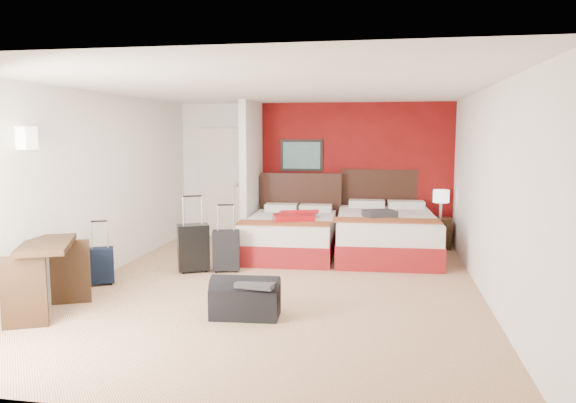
% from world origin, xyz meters
% --- Properties ---
extents(ground, '(6.50, 6.50, 0.00)m').
position_xyz_m(ground, '(0.00, 0.00, 0.00)').
color(ground, tan).
rests_on(ground, ground).
extents(room_walls, '(5.02, 6.52, 2.50)m').
position_xyz_m(room_walls, '(-1.40, 1.42, 1.26)').
color(room_walls, white).
rests_on(room_walls, ground).
extents(red_accent_panel, '(3.50, 0.04, 2.50)m').
position_xyz_m(red_accent_panel, '(0.75, 3.23, 1.25)').
color(red_accent_panel, maroon).
rests_on(red_accent_panel, ground).
extents(partition_wall, '(0.12, 1.20, 2.50)m').
position_xyz_m(partition_wall, '(-1.00, 2.61, 1.25)').
color(partition_wall, silver).
rests_on(partition_wall, ground).
extents(entry_door, '(0.82, 0.06, 2.05)m').
position_xyz_m(entry_door, '(-1.75, 3.20, 1.02)').
color(entry_door, silver).
rests_on(entry_door, ground).
extents(bed_left, '(1.47, 2.04, 0.59)m').
position_xyz_m(bed_left, '(-0.17, 1.88, 0.30)').
color(bed_left, white).
rests_on(bed_left, ground).
extents(bed_right, '(1.66, 2.29, 0.66)m').
position_xyz_m(bed_right, '(1.34, 2.07, 0.33)').
color(bed_right, white).
rests_on(bed_right, ground).
extents(red_suitcase_open, '(0.85, 0.99, 0.10)m').
position_xyz_m(red_suitcase_open, '(-0.07, 1.78, 0.65)').
color(red_suitcase_open, '#A00D13').
rests_on(red_suitcase_open, bed_left).
extents(jacket_bundle, '(0.56, 0.52, 0.11)m').
position_xyz_m(jacket_bundle, '(1.24, 1.77, 0.72)').
color(jacket_bundle, '#343438').
rests_on(jacket_bundle, bed_right).
extents(nightstand, '(0.39, 0.39, 0.52)m').
position_xyz_m(nightstand, '(2.25, 2.82, 0.26)').
color(nightstand, black).
rests_on(nightstand, ground).
extents(table_lamp, '(0.29, 0.29, 0.48)m').
position_xyz_m(table_lamp, '(2.25, 2.82, 0.76)').
color(table_lamp, white).
rests_on(table_lamp, nightstand).
extents(suitcase_black, '(0.51, 0.43, 0.65)m').
position_xyz_m(suitcase_black, '(-1.34, 0.54, 0.32)').
color(suitcase_black, black).
rests_on(suitcase_black, ground).
extents(suitcase_charcoal, '(0.42, 0.31, 0.55)m').
position_xyz_m(suitcase_charcoal, '(-0.89, 0.64, 0.28)').
color(suitcase_charcoal, black).
rests_on(suitcase_charcoal, ground).
extents(suitcase_navy, '(0.38, 0.33, 0.45)m').
position_xyz_m(suitcase_navy, '(-2.29, -0.30, 0.23)').
color(suitcase_navy, black).
rests_on(suitcase_navy, ground).
extents(duffel_bag, '(0.75, 0.44, 0.37)m').
position_xyz_m(duffel_bag, '(-0.13, -1.19, 0.18)').
color(duffel_bag, black).
rests_on(duffel_bag, ground).
extents(jacket_draped, '(0.44, 0.39, 0.05)m').
position_xyz_m(jacket_draped, '(0.02, -1.24, 0.39)').
color(jacket_draped, '#333338').
rests_on(jacket_draped, duffel_bag).
extents(desk, '(0.84, 1.07, 0.80)m').
position_xyz_m(desk, '(-2.22, -1.50, 0.40)').
color(desk, '#311E10').
rests_on(desk, ground).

